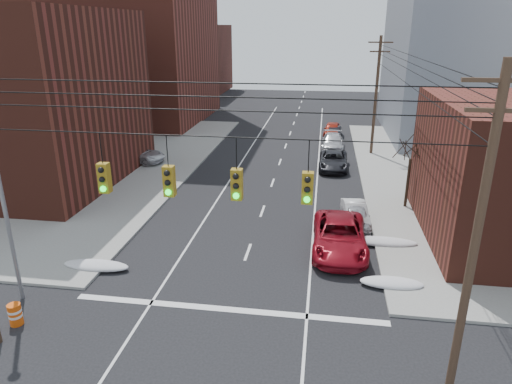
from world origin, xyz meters
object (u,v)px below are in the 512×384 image
(lot_car_c, at_px, (16,183))
(parked_car_d, at_px, (333,142))
(parked_car_a, at_px, (356,216))
(construction_barrel, at_px, (15,314))
(parked_car_b, at_px, (355,213))
(red_pickup, at_px, (339,236))
(lot_car_b, at_px, (137,154))
(lot_car_a, at_px, (69,175))
(parked_car_c, at_px, (333,161))
(parked_car_f, at_px, (335,132))
(parked_car_e, at_px, (332,130))
(lot_car_d, at_px, (104,148))

(lot_car_c, bearing_deg, parked_car_d, -41.04)
(parked_car_a, xyz_separation_m, construction_barrel, (-14.57, -12.36, -0.17))
(parked_car_b, bearing_deg, red_pickup, -110.60)
(parked_car_b, distance_m, construction_barrel, 19.38)
(parked_car_a, bearing_deg, lot_car_b, 145.36)
(parked_car_b, xyz_separation_m, parked_car_d, (-1.25, 18.44, 0.11))
(lot_car_a, bearing_deg, construction_barrel, -142.62)
(lot_car_b, height_order, lot_car_c, lot_car_b)
(lot_car_c, bearing_deg, construction_barrel, -132.00)
(parked_car_a, distance_m, parked_car_c, 12.11)
(parked_car_c, xyz_separation_m, parked_car_f, (0.28, 12.19, -0.12))
(parked_car_a, height_order, parked_car_f, parked_car_a)
(parked_car_b, xyz_separation_m, lot_car_a, (-21.78, 4.17, 0.21))
(parked_car_e, distance_m, construction_barrel, 39.41)
(parked_car_a, distance_m, parked_car_d, 18.93)
(red_pickup, xyz_separation_m, parked_car_a, (1.10, 3.57, -0.21))
(parked_car_b, xyz_separation_m, construction_barrel, (-14.55, -12.81, -0.16))
(red_pickup, xyz_separation_m, parked_car_b, (1.08, 4.01, -0.23))
(parked_car_e, bearing_deg, lot_car_b, -137.88)
(parked_car_a, relative_size, parked_car_c, 0.73)
(parked_car_e, height_order, parked_car_f, parked_car_e)
(lot_car_b, xyz_separation_m, lot_car_c, (-5.82, -8.91, -0.04))
(parked_car_f, distance_m, lot_car_b, 22.14)
(lot_car_d, bearing_deg, parked_car_d, -70.90)
(parked_car_e, bearing_deg, lot_car_a, -131.42)
(red_pickup, xyz_separation_m, lot_car_d, (-21.78, 16.50, -0.03))
(lot_car_d, height_order, construction_barrel, lot_car_d)
(lot_car_b, relative_size, construction_barrel, 5.34)
(red_pickup, height_order, lot_car_b, red_pickup)
(parked_car_f, xyz_separation_m, lot_car_c, (-23.62, -22.07, 0.19))
(parked_car_e, bearing_deg, lot_car_c, -131.79)
(parked_car_a, xyz_separation_m, parked_car_c, (-1.27, 12.04, 0.08))
(parked_car_b, bearing_deg, parked_car_a, -92.78)
(parked_car_e, distance_m, lot_car_c, 32.47)
(lot_car_a, height_order, construction_barrel, lot_car_a)
(lot_car_c, relative_size, construction_barrel, 4.81)
(parked_car_e, relative_size, lot_car_d, 1.11)
(parked_car_e, height_order, construction_barrel, parked_car_e)
(red_pickup, bearing_deg, parked_car_a, 72.71)
(lot_car_c, xyz_separation_m, construction_barrel, (10.04, -14.52, -0.32))
(parked_car_b, height_order, parked_car_c, parked_car_c)
(parked_car_f, height_order, lot_car_c, lot_car_c)
(parked_car_b, relative_size, parked_car_d, 0.75)
(parked_car_e, relative_size, parked_car_f, 1.21)
(parked_car_b, bearing_deg, parked_car_f, 86.73)
(parked_car_c, relative_size, construction_barrel, 5.55)
(red_pickup, relative_size, parked_car_b, 1.60)
(parked_car_e, xyz_separation_m, lot_car_d, (-21.61, -11.80, 0.07))
(parked_car_f, height_order, lot_car_b, lot_car_b)
(lot_car_d, bearing_deg, parked_car_b, -114.94)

